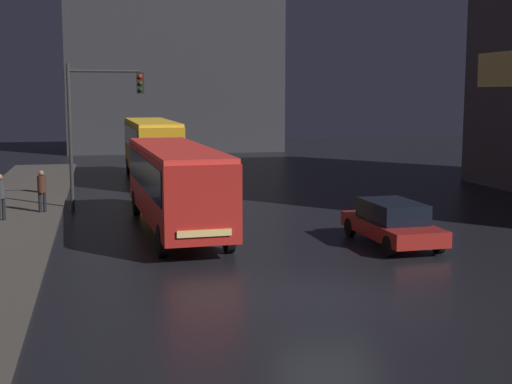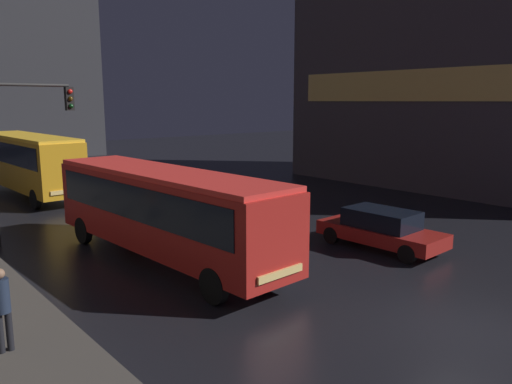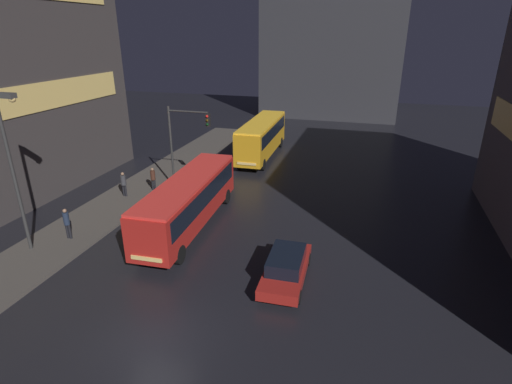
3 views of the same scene
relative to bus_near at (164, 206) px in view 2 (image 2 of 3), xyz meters
name	(u,v)px [view 2 (image 2 of 3)]	position (x,y,z in m)	size (l,w,h in m)	color
ground_plane	(470,331)	(2.74, -9.23, -1.91)	(120.00, 120.00, 0.00)	black
building_right_block	(463,60)	(22.66, 1.76, 5.95)	(10.07, 19.99, 15.72)	#423D47
bus_near	(164,206)	(0.00, 0.00, 0.00)	(2.84, 10.84, 3.09)	#AD1E19
bus_far	(29,159)	(0.25, 15.22, 0.21)	(2.67, 10.53, 3.44)	orange
car_taxi	(381,228)	(6.75, -3.82, -1.16)	(2.00, 4.66, 1.44)	maroon
pedestrian_near	(2,304)	(-5.85, -3.48, -0.71)	(0.44, 0.44, 1.81)	black
traffic_light_main	(21,132)	(-2.76, 5.42, 2.28)	(3.19, 0.35, 6.20)	#2D2D2D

